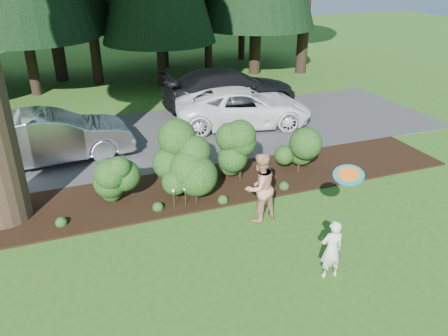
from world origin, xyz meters
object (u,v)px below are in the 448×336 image
at_px(car_dark_suv, 231,89).
at_px(adult, 260,187).
at_px(car_white_suv, 244,107).
at_px(child, 332,249).
at_px(frisbee, 349,175).
at_px(car_silver_wagon, 51,137).

relative_size(car_dark_suv, adult, 3.30).
xyz_separation_m(car_white_suv, child, (-1.85, -8.81, -0.10)).
height_order(car_white_suv, car_dark_suv, car_dark_suv).
xyz_separation_m(adult, frisbee, (0.61, -2.42, 1.35)).
height_order(car_dark_suv, frisbee, frisbee).
relative_size(car_silver_wagon, child, 3.78).
xyz_separation_m(car_white_suv, car_dark_suv, (0.32, 2.19, 0.12)).
distance_m(car_dark_suv, frisbee, 11.21).
distance_m(car_dark_suv, adult, 8.91).
bearing_deg(car_silver_wagon, car_dark_suv, -71.24).
distance_m(car_white_suv, car_dark_suv, 2.22).
bearing_deg(car_dark_suv, adult, 164.11).
xyz_separation_m(car_silver_wagon, car_white_suv, (6.88, 0.98, -0.09)).
bearing_deg(car_dark_suv, child, 169.81).
bearing_deg(car_white_suv, frisbee, -178.75).
xyz_separation_m(car_white_suv, adult, (-2.27, -6.34, 0.13)).
bearing_deg(car_white_suv, child, -179.90).
relative_size(car_white_suv, car_dark_suv, 0.89).
distance_m(car_white_suv, adult, 6.74).
xyz_separation_m(car_silver_wagon, frisbee, (5.22, -7.78, 1.39)).
height_order(adult, frisbee, frisbee).
height_order(car_silver_wagon, adult, adult).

